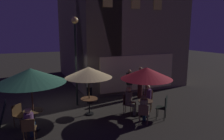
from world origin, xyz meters
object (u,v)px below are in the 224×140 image
object	(u,v)px
cafe_table_2	(89,103)
patron_seated_2	(147,97)
street_lamp_near_corner	(75,44)
cafe_chair_3	(164,106)
patron_seated_0	(29,121)
cafe_chair_1	(19,113)
patron_seated_1	(144,107)
patron_standing_5	(129,85)
cafe_table_0	(34,116)
patron_standing_6	(89,88)
patio_umbrella_2	(89,72)
cafe_table_1	(145,106)
patron_standing_4	(140,82)
cafe_chair_0	(29,128)
patio_umbrella_0	(31,76)
patio_umbrella_1	(146,73)
cafe_chair_5	(126,102)
patron_seated_3	(129,99)
cafe_chair_4	(148,99)
cafe_chair_2	(144,112)

from	to	relation	value
cafe_table_2	patron_seated_2	xyz separation A→B (m)	(2.61, -0.71, 0.15)
street_lamp_near_corner	cafe_table_2	size ratio (longest dim) A/B	5.81
cafe_chair_3	patron_seated_0	size ratio (longest dim) A/B	0.83
cafe_chair_1	patron_seated_1	bearing A→B (deg)	29.21
street_lamp_near_corner	patron_standing_5	distance (m)	3.60
cafe_table_0	patron_seated_0	xyz separation A→B (m)	(-0.16, -0.71, 0.11)
cafe_table_0	cafe_chair_1	world-z (taller)	cafe_chair_1
street_lamp_near_corner	patron_standing_6	xyz separation A→B (m)	(0.67, 0.06, -2.28)
street_lamp_near_corner	patio_umbrella_2	size ratio (longest dim) A/B	2.01
cafe_table_1	patio_umbrella_2	distance (m)	2.89
cafe_chair_3	patio_umbrella_2	bearing A→B (deg)	14.46
cafe_table_2	patron_standing_4	size ratio (longest dim) A/B	0.43
cafe_table_2	patron_seated_0	distance (m)	2.86
street_lamp_near_corner	cafe_chair_0	xyz separation A→B (m)	(-2.35, -2.84, -2.57)
cafe_chair_0	patron_seated_2	bearing A→B (deg)	-68.93
cafe_table_1	patio_umbrella_0	world-z (taller)	patio_umbrella_0
patio_umbrella_0	patron_seated_2	xyz separation A→B (m)	(4.98, -0.10, -1.41)
patio_umbrella_1	patron_seated_1	bearing A→B (deg)	-128.07
cafe_table_2	cafe_chair_5	world-z (taller)	cafe_chair_5
patio_umbrella_1	patron_standing_6	size ratio (longest dim) A/B	1.35
patron_seated_3	cafe_table_1	bearing A→B (deg)	0.00
patio_umbrella_0	patron_seated_2	bearing A→B (deg)	-1.13
patron_seated_0	cafe_chair_3	bearing A→B (deg)	-82.03
patron_seated_2	patron_seated_3	bearing A→B (deg)	-50.12
cafe_table_1	patio_umbrella_1	xyz separation A→B (m)	(-0.00, -0.00, 1.45)
street_lamp_near_corner	cafe_table_0	bearing A→B (deg)	-137.45
cafe_table_1	cafe_chair_3	bearing A→B (deg)	-47.31
patio_umbrella_2	cafe_chair_4	distance (m)	3.09
patio_umbrella_2	patron_standing_6	world-z (taller)	patio_umbrella_2
street_lamp_near_corner	patron_seated_0	size ratio (longest dim) A/B	3.62
cafe_chair_4	cafe_chair_5	bearing A→B (deg)	-49.11
cafe_chair_3	patron_seated_2	size ratio (longest dim) A/B	0.81
patron_standing_5	patron_standing_6	size ratio (longest dim) A/B	1.04
cafe_chair_3	cafe_chair_0	bearing A→B (deg)	44.11
patio_umbrella_0	cafe_chair_0	bearing A→B (deg)	-102.73
cafe_chair_3	cafe_chair_4	distance (m)	1.17
cafe_table_0	street_lamp_near_corner	bearing A→B (deg)	42.55
cafe_chair_1	patron_standing_4	xyz separation A→B (m)	(6.21, 1.11, 0.37)
cafe_table_2	cafe_chair_2	world-z (taller)	cafe_chair_2
cafe_table_0	patron_seated_2	world-z (taller)	patron_seated_2
cafe_table_0	cafe_table_1	world-z (taller)	cafe_table_0
patio_umbrella_1	patio_umbrella_0	bearing A→B (deg)	172.80
cafe_table_1	cafe_chair_1	size ratio (longest dim) A/B	0.82
patron_standing_6	cafe_chair_1	bearing A→B (deg)	-111.87
cafe_chair_5	patron_standing_6	world-z (taller)	patron_standing_6
cafe_table_2	cafe_chair_1	distance (m)	2.88
cafe_chair_0	patron_standing_6	world-z (taller)	patron_standing_6
cafe_chair_3	patron_standing_4	size ratio (longest dim) A/B	0.57
cafe_table_0	cafe_table_2	world-z (taller)	cafe_table_0
patio_umbrella_2	patron_seated_3	world-z (taller)	patio_umbrella_2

